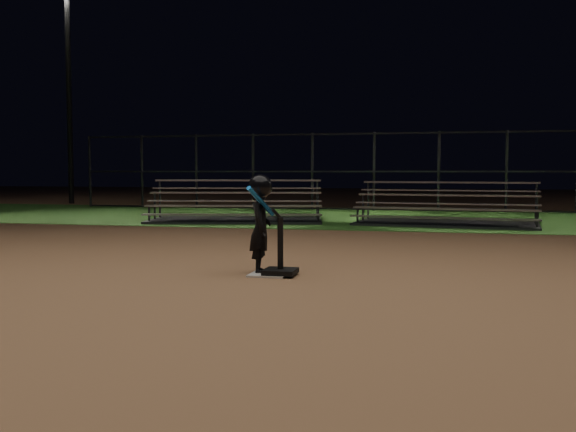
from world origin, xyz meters
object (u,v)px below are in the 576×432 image
object	(u,v)px
bleacher_right	(446,216)
light_pole_left	(68,76)
home_plate	(269,274)
child_batter	(260,221)
batting_tee	(280,264)
bleacher_left	(236,213)

from	to	relation	value
bleacher_right	light_pole_left	world-z (taller)	light_pole_left
home_plate	child_batter	xyz separation A→B (m)	(-0.14, 0.11, 0.63)
batting_tee	light_pole_left	world-z (taller)	light_pole_left
child_batter	light_pole_left	size ratio (longest dim) A/B	0.15
home_plate	child_batter	bearing A→B (deg)	141.73
home_plate	batting_tee	world-z (taller)	batting_tee
batting_tee	bleacher_left	distance (m)	8.38
child_batter	light_pole_left	xyz separation A→B (m)	(-11.86, 14.83, 4.30)
batting_tee	child_batter	xyz separation A→B (m)	(-0.28, 0.12, 0.50)
bleacher_left	batting_tee	bearing A→B (deg)	-80.15
batting_tee	bleacher_right	distance (m)	8.18
batting_tee	home_plate	bearing A→B (deg)	174.30
bleacher_left	light_pole_left	bearing A→B (deg)	130.08
home_plate	light_pole_left	bearing A→B (deg)	128.77
home_plate	bleacher_right	distance (m)	8.21
batting_tee	light_pole_left	size ratio (longest dim) A/B	0.08
batting_tee	child_batter	world-z (taller)	child_batter
batting_tee	bleacher_left	world-z (taller)	bleacher_left
child_batter	bleacher_left	world-z (taller)	child_batter
home_plate	child_batter	world-z (taller)	child_batter
batting_tee	bleacher_left	bearing A→B (deg)	111.50
batting_tee	light_pole_left	xyz separation A→B (m)	(-12.14, 14.96, 4.80)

